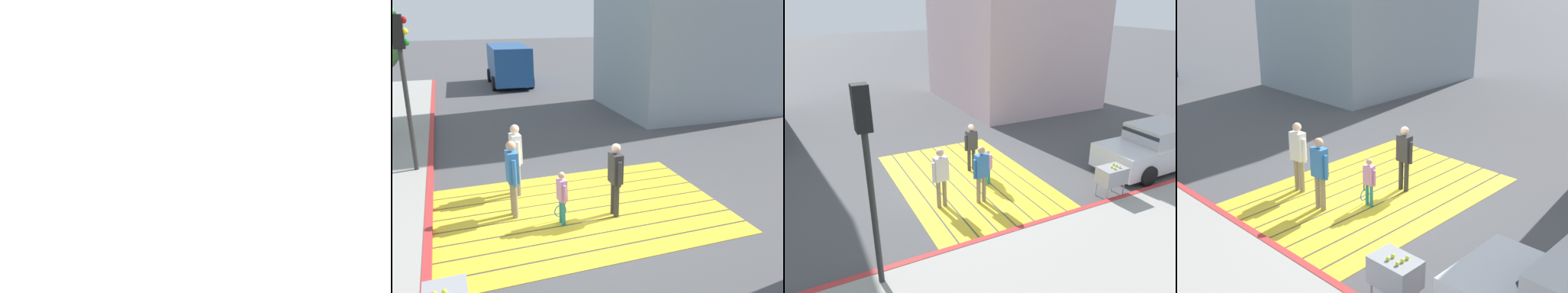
% 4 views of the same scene
% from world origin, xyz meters
% --- Properties ---
extents(ground_plane, '(120.00, 120.00, 0.00)m').
position_xyz_m(ground_plane, '(0.00, 0.00, 0.00)').
color(ground_plane, '#4C4C4F').
extents(crosswalk_stripes, '(6.40, 4.35, 0.01)m').
position_xyz_m(crosswalk_stripes, '(0.00, -0.00, 0.01)').
color(crosswalk_stripes, yellow).
rests_on(crosswalk_stripes, ground).
extents(curb_painted, '(0.16, 40.00, 0.13)m').
position_xyz_m(curb_painted, '(-3.25, 0.00, 0.07)').
color(curb_painted, '#BC3333').
rests_on(curb_painted, ground).
extents(van_down_street, '(2.49, 5.27, 2.35)m').
position_xyz_m(van_down_street, '(1.15, 17.13, 1.28)').
color(van_down_street, '#1E4C8C').
rests_on(van_down_street, ground).
extents(traffic_light_corner, '(0.39, 0.28, 4.24)m').
position_xyz_m(traffic_light_corner, '(-3.58, 3.65, 3.04)').
color(traffic_light_corner, '#2D2D2D').
rests_on(traffic_light_corner, ground).
extents(pedestrian_adult_lead, '(0.22, 0.49, 1.67)m').
position_xyz_m(pedestrian_adult_lead, '(0.64, -0.46, 0.97)').
color(pedestrian_adult_lead, '#333338').
rests_on(pedestrian_adult_lead, ground).
extents(pedestrian_adult_trailing, '(0.24, 0.51, 1.75)m').
position_xyz_m(pedestrian_adult_trailing, '(-1.46, 0.24, 1.02)').
color(pedestrian_adult_trailing, gray).
rests_on(pedestrian_adult_trailing, ground).
extents(pedestrian_adult_side, '(0.26, 0.52, 1.78)m').
position_xyz_m(pedestrian_adult_side, '(-1.18, 1.36, 1.04)').
color(pedestrian_adult_side, gray).
rests_on(pedestrian_adult_side, ground).
extents(pedestrian_child_with_racket, '(0.28, 0.39, 1.19)m').
position_xyz_m(pedestrian_child_with_racket, '(-0.56, -0.43, 0.66)').
color(pedestrian_child_with_racket, teal).
rests_on(pedestrian_child_with_racket, ground).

